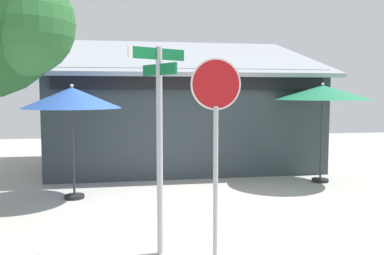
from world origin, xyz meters
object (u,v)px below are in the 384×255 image
at_px(stop_sign, 216,123).
at_px(patio_umbrella_forest_green_center, 323,93).
at_px(street_sign_post, 159,129).
at_px(patio_umbrella_royal_blue_left, 72,99).

height_order(stop_sign, patio_umbrella_forest_green_center, stop_sign).
height_order(street_sign_post, patio_umbrella_royal_blue_left, street_sign_post).
distance_m(patio_umbrella_royal_blue_left, patio_umbrella_forest_green_center, 6.31).
bearing_deg(patio_umbrella_royal_blue_left, patio_umbrella_forest_green_center, 6.17).
distance_m(stop_sign, patio_umbrella_royal_blue_left, 4.47).
bearing_deg(stop_sign, patio_umbrella_royal_blue_left, 122.62).
xyz_separation_m(street_sign_post, patio_umbrella_forest_green_center, (4.63, 4.10, 0.51)).
bearing_deg(patio_umbrella_forest_green_center, patio_umbrella_royal_blue_left, -173.83).
height_order(stop_sign, patio_umbrella_royal_blue_left, stop_sign).
bearing_deg(street_sign_post, patio_umbrella_royal_blue_left, 115.77).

